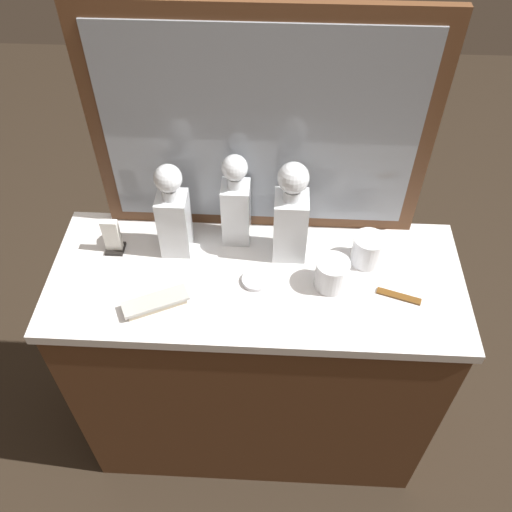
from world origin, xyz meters
name	(u,v)px	position (x,y,z in m)	size (l,w,h in m)	color
ground_plane	(256,423)	(0.00, 0.00, 0.00)	(6.00, 6.00, 0.00)	#2D2319
dresser	(256,362)	(0.00, 0.00, 0.44)	(1.12, 0.45, 0.87)	brown
dresser_mirror	(260,130)	(0.00, 0.21, 1.20)	(0.88, 0.03, 0.64)	brown
crystal_decanter_center	(174,218)	(-0.22, 0.09, 0.99)	(0.08, 0.08, 0.29)	white
crystal_decanter_left	(291,220)	(0.09, 0.09, 1.00)	(0.09, 0.09, 0.31)	white
crystal_decanter_rear	(236,207)	(-0.06, 0.15, 0.99)	(0.08, 0.08, 0.29)	white
crystal_tumbler_far_right	(368,251)	(0.30, 0.07, 0.91)	(0.09, 0.09, 0.09)	white
crystal_tumbler_front	(332,275)	(0.20, -0.02, 0.91)	(0.09, 0.09, 0.08)	white
silver_brush_right	(156,303)	(-0.25, -0.11, 0.89)	(0.18, 0.12, 0.02)	#B7A88C
porcelain_dish	(256,280)	(0.00, -0.02, 0.88)	(0.07, 0.07, 0.01)	silver
tortoiseshell_comb	(399,296)	(0.38, -0.05, 0.88)	(0.12, 0.05, 0.01)	brown
napkin_holder	(113,238)	(-0.40, 0.08, 0.92)	(0.05, 0.05, 0.11)	black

